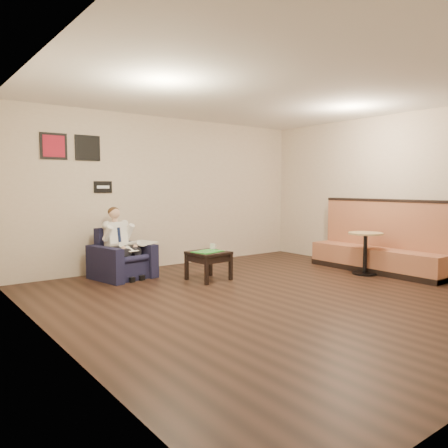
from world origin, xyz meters
TOP-DOWN VIEW (x-y plane):
  - ground at (0.00, 0.00)m, footprint 6.00×6.00m
  - wall_back at (0.00, 3.00)m, footprint 6.00×0.02m
  - wall_left at (-3.00, 0.00)m, footprint 0.02×6.00m
  - wall_right at (3.00, 0.00)m, footprint 0.02×6.00m
  - ceiling at (0.00, 0.00)m, footprint 6.00×6.00m
  - seating_sign at (-1.30, 2.98)m, footprint 0.32×0.02m
  - art_print_left at (-2.10, 2.98)m, footprint 0.42×0.03m
  - art_print_right at (-1.55, 2.98)m, footprint 0.42×0.03m
  - armchair at (-1.22, 2.42)m, footprint 0.99×0.99m
  - seated_man at (-1.20, 2.32)m, footprint 0.68×0.89m
  - lap_papers at (-1.18, 2.23)m, footprint 0.25×0.31m
  - newspaper at (-0.87, 2.40)m, footprint 0.45×0.52m
  - side_table at (-0.18, 1.44)m, footprint 0.61×0.61m
  - green_folder at (-0.21, 1.41)m, footprint 0.53×0.42m
  - coffee_mug at (-0.00, 1.58)m, footprint 0.09×0.09m
  - smartphone at (-0.14, 1.61)m, footprint 0.15×0.09m
  - banquette at (2.59, 0.19)m, footprint 0.59×2.47m
  - cafe_table at (2.24, 0.18)m, footprint 0.71×0.71m

SIDE VIEW (x-z plane):
  - ground at x=0.00m, z-range 0.00..0.00m
  - side_table at x=-0.18m, z-range 0.00..0.46m
  - cafe_table at x=2.24m, z-range 0.00..0.72m
  - armchair at x=-1.22m, z-range 0.00..0.82m
  - smartphone at x=-0.14m, z-range 0.46..0.47m
  - green_folder at x=-0.21m, z-range 0.46..0.48m
  - lap_papers at x=-1.18m, z-range 0.50..0.50m
  - coffee_mug at x=0.00m, z-range 0.46..0.56m
  - newspaper at x=-0.87m, z-range 0.55..0.56m
  - seated_man at x=-1.20m, z-range 0.00..1.12m
  - banquette at x=2.59m, z-range 0.00..1.26m
  - wall_back at x=0.00m, z-range 0.00..2.80m
  - wall_left at x=-3.00m, z-range 0.00..2.80m
  - wall_right at x=3.00m, z-range 0.00..2.80m
  - seating_sign at x=-1.30m, z-range 1.40..1.60m
  - art_print_left at x=-2.10m, z-range 1.94..2.36m
  - art_print_right at x=-1.55m, z-range 1.94..2.36m
  - ceiling at x=0.00m, z-range 2.79..2.81m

